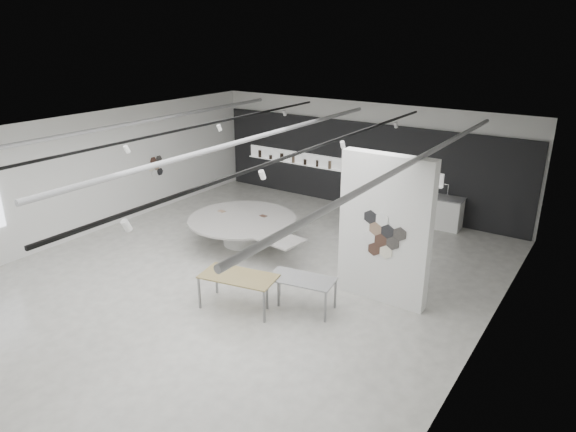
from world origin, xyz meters
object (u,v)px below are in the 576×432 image
Objects in this scene: sample_table_stone at (301,281)px; sample_table_wood at (239,278)px; display_island at (244,228)px; kitchen_counter at (434,211)px; partition_column at (385,230)px.

sample_table_wood is at bearing -148.34° from sample_table_stone.
display_island is 6.38m from kitchen_counter.
sample_table_stone is at bearing -25.71° from display_island.
sample_table_stone is 0.89× the size of kitchen_counter.
sample_table_wood is at bearing -138.88° from partition_column.
display_island reaches higher than sample_table_stone.
partition_column is 2.19× the size of sample_table_stone.
kitchen_counter is at bearing 83.99° from sample_table_stone.
partition_column is 5.69m from kitchen_counter.
sample_table_stone is (3.51, -2.24, 0.18)m from display_island.
display_island is 4.16m from sample_table_stone.
partition_column is 1.89× the size of sample_table_wood.
display_island is at bearing 147.47° from sample_table_stone.
partition_column is 3.58m from sample_table_wood.
partition_column reaches higher than kitchen_counter.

